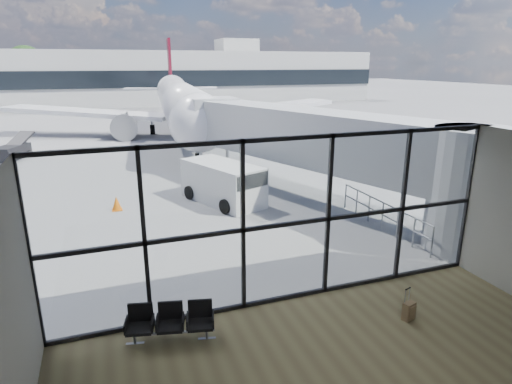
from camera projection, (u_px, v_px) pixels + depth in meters
ground at (142, 121)px, 47.75m from camera, size 220.00×220.00×0.00m
lounge_shell at (412, 302)px, 6.62m from camera, size 12.02×8.01×4.51m
glass_curtain_wall at (287, 222)px, 11.07m from camera, size 12.10×0.12×4.50m
jet_bridge at (324, 144)px, 18.88m from camera, size 8.00×16.50×4.33m
apron_railing at (383, 211)px, 16.48m from camera, size 0.06×5.46×1.11m
far_terminal at (122, 77)px, 66.13m from camera, size 80.00×12.20×11.00m
tree_5 at (26, 65)px, 70.01m from camera, size 6.27×6.27×9.03m
seating_row at (171, 320)px, 9.90m from camera, size 2.02×0.99×0.89m
suitcase at (409, 311)px, 10.69m from camera, size 0.35×0.29×0.85m
airliner at (180, 102)px, 39.51m from camera, size 30.45×35.39×9.12m
service_van at (224, 183)px, 19.61m from camera, size 3.28×4.60×1.84m
belt_loader at (13, 151)px, 28.73m from camera, size 2.44×3.64×1.60m
traffic_cone_a at (117, 203)px, 18.76m from camera, size 0.44×0.44×0.63m
traffic_cone_b at (222, 178)px, 23.01m from camera, size 0.38×0.38×0.55m
traffic_cone_c at (243, 172)px, 24.27m from camera, size 0.44×0.44×0.63m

